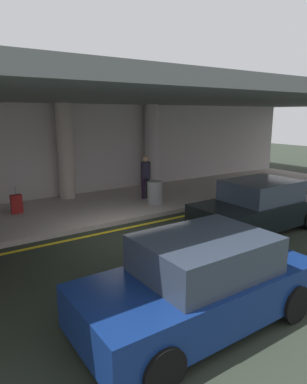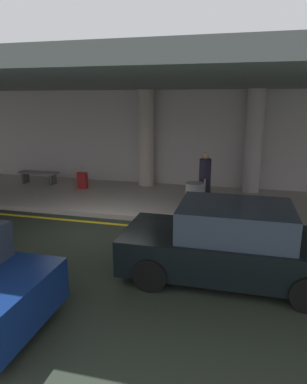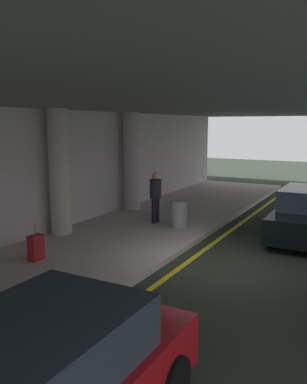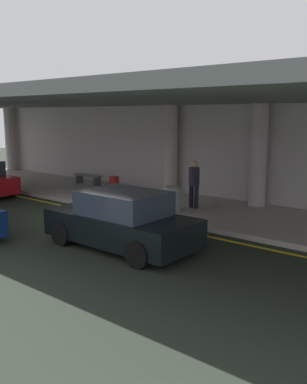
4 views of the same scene
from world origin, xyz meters
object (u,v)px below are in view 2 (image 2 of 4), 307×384
support_column_left_mid (146,139)px  suitcase_upright_primary (82,180)px  bench_metal (39,175)px  trash_bin_steel (195,196)px  support_column_center (254,142)px  car_black (230,244)px  traveler_with_luggage (205,173)px

support_column_left_mid → suitcase_upright_primary: 2.90m
suitcase_upright_primary → bench_metal: suitcase_upright_primary is taller
support_column_left_mid → trash_bin_steel: support_column_left_mid is taller
bench_metal → support_column_center: bearing=5.7°
support_column_left_mid → trash_bin_steel: size_ratio=4.29×
car_black → traveler_with_luggage: bearing=98.7°
support_column_left_mid → support_column_center: (4.00, 0.00, 0.00)m
trash_bin_steel → suitcase_upright_primary: bearing=160.0°
support_column_left_mid → suitcase_upright_primary: bearing=-152.8°
suitcase_upright_primary → car_black: bearing=-44.6°
support_column_center → car_black: support_column_center is taller
support_column_center → suitcase_upright_primary: support_column_center is taller
support_column_left_mid → traveler_with_luggage: size_ratio=2.17×
support_column_left_mid → bench_metal: 4.57m
car_black → traveler_with_luggage: 4.77m
car_black → traveler_with_luggage: traveler_with_luggage is taller
traveler_with_luggage → suitcase_upright_primary: bearing=174.6°
support_column_center → trash_bin_steel: size_ratio=4.29×
car_black → suitcase_upright_primary: bearing=133.5°
traveler_with_luggage → bench_metal: (-6.74, 1.02, -0.61)m
car_black → suitcase_upright_primary: (-5.66, 5.36, -0.25)m
traveler_with_luggage → bench_metal: 6.85m
car_black → bench_metal: bearing=140.6°
car_black → trash_bin_steel: bearing=104.4°
support_column_left_mid → support_column_center: 4.00m
support_column_left_mid → suitcase_upright_primary: support_column_left_mid is taller
bench_metal → car_black: bearing=-36.3°
support_column_center → bench_metal: bearing=-174.3°
suitcase_upright_primary → bench_metal: 2.07m
car_black → traveler_with_luggage: size_ratio=2.44×
support_column_left_mid → trash_bin_steel: (2.29, -2.77, -1.40)m
support_column_center → trash_bin_steel: bearing=-121.7°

